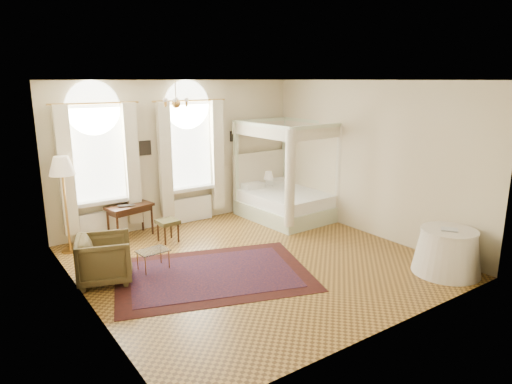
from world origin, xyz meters
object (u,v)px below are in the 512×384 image
(stool, at_px, (168,224))
(armchair, at_px, (105,259))
(writing_desk, at_px, (130,210))
(side_table, at_px, (447,251))
(floor_lamp, at_px, (62,171))
(nightstand, at_px, (269,198))
(canopy_bed, at_px, (287,196))
(coffee_table, at_px, (153,252))

(stool, xyz_separation_m, armchair, (-1.67, -1.20, 0.00))
(writing_desk, relative_size, armchair, 1.18)
(side_table, bearing_deg, floor_lamp, 136.87)
(nightstand, relative_size, floor_lamp, 0.32)
(floor_lamp, height_order, side_table, floor_lamp)
(nightstand, bearing_deg, side_table, -88.37)
(canopy_bed, relative_size, coffee_table, 4.16)
(canopy_bed, height_order, floor_lamp, canopy_bed)
(floor_lamp, bearing_deg, writing_desk, 5.77)
(nightstand, distance_m, stool, 3.30)
(writing_desk, xyz_separation_m, coffee_table, (-0.29, -1.93, -0.28))
(side_table, bearing_deg, canopy_bed, 93.46)
(armchair, bearing_deg, coffee_table, -72.09)
(writing_desk, relative_size, side_table, 0.88)
(canopy_bed, distance_m, armchair, 4.90)
(nightstand, bearing_deg, writing_desk, -179.13)
(stool, height_order, floor_lamp, floor_lamp)
(writing_desk, bearing_deg, nightstand, 0.87)
(canopy_bed, distance_m, coffee_table, 4.09)
(floor_lamp, xyz_separation_m, side_table, (5.19, -4.86, -1.23))
(canopy_bed, height_order, side_table, canopy_bed)
(canopy_bed, height_order, writing_desk, canopy_bed)
(writing_desk, bearing_deg, stool, -53.48)
(armchair, bearing_deg, floor_lamp, 23.37)
(canopy_bed, xyz_separation_m, nightstand, (0.11, 0.87, -0.23))
(coffee_table, bearing_deg, writing_desk, 81.47)
(canopy_bed, height_order, armchair, canopy_bed)
(armchair, distance_m, floor_lamp, 2.18)
(nightstand, relative_size, coffee_table, 1.07)
(stool, xyz_separation_m, floor_lamp, (-1.83, 0.60, 1.23))
(coffee_table, bearing_deg, nightstand, 26.19)
(canopy_bed, distance_m, stool, 3.10)
(nightstand, height_order, stool, nightstand)
(stool, bearing_deg, floor_lamp, 162.03)
(canopy_bed, bearing_deg, stool, 178.43)
(writing_desk, xyz_separation_m, armchair, (-1.13, -1.92, -0.21))
(stool, bearing_deg, side_table, -51.82)
(nightstand, xyz_separation_m, armchair, (-4.88, -1.98, 0.09))
(canopy_bed, relative_size, nightstand, 3.90)
(canopy_bed, height_order, stool, canopy_bed)
(writing_desk, distance_m, side_table, 6.33)
(armchair, height_order, side_table, same)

